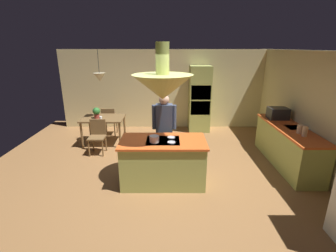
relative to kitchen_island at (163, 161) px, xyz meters
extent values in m
plane|color=olive|center=(0.00, 0.20, -0.46)|extent=(8.16, 8.16, 0.00)
cube|color=beige|center=(0.00, 3.65, 0.82)|extent=(6.80, 0.10, 2.55)
cube|color=beige|center=(3.25, 0.60, 0.82)|extent=(0.10, 7.20, 2.55)
cube|color=#A8B259|center=(0.00, 0.00, -0.02)|extent=(1.60, 0.83, 0.86)
cube|color=#E05B23|center=(0.00, 0.00, 0.43)|extent=(1.66, 0.89, 0.04)
cube|color=black|center=(0.00, 0.00, 0.44)|extent=(0.64, 0.52, 0.01)
cylinder|color=#B2B2B7|center=(-0.16, -0.13, 0.46)|extent=(0.15, 0.15, 0.02)
cylinder|color=#B2B2B7|center=(0.16, -0.13, 0.46)|extent=(0.15, 0.15, 0.02)
cylinder|color=#B2B2B7|center=(-0.16, 0.13, 0.46)|extent=(0.15, 0.15, 0.02)
cylinder|color=#B2B2B7|center=(0.16, 0.13, 0.46)|extent=(0.15, 0.15, 0.02)
cube|color=#A8B259|center=(2.84, 0.80, -0.02)|extent=(0.62, 2.30, 0.86)
cube|color=#E05B23|center=(2.84, 0.80, 0.43)|extent=(0.66, 2.34, 0.04)
cube|color=#B2B2B7|center=(3.00, 0.80, 0.37)|extent=(0.48, 0.36, 0.16)
cube|color=#A8B259|center=(1.10, 3.25, 0.58)|extent=(0.66, 0.62, 2.07)
cube|color=black|center=(1.10, 2.96, 0.84)|extent=(0.60, 0.04, 0.44)
cube|color=black|center=(1.10, 2.96, 0.36)|extent=(0.60, 0.04, 0.44)
cube|color=brown|center=(-1.70, 2.10, 0.28)|extent=(1.14, 0.85, 0.04)
cylinder|color=brown|center=(-2.21, 1.74, -0.10)|extent=(0.06, 0.06, 0.72)
cylinder|color=brown|center=(-1.19, 1.74, -0.10)|extent=(0.06, 0.06, 0.72)
cylinder|color=brown|center=(-2.21, 2.46, -0.10)|extent=(0.06, 0.06, 0.72)
cylinder|color=brown|center=(-1.19, 2.46, -0.10)|extent=(0.06, 0.06, 0.72)
cylinder|color=tan|center=(-0.08, 0.71, -0.05)|extent=(0.14, 0.14, 0.82)
cylinder|color=tan|center=(0.10, 0.71, -0.05)|extent=(0.14, 0.14, 0.82)
cube|color=#3F4C66|center=(0.01, 0.71, 0.68)|extent=(0.36, 0.22, 0.63)
cylinder|color=#3F4C66|center=(-0.21, 0.71, 0.71)|extent=(0.09, 0.09, 0.54)
cylinder|color=#3F4C66|center=(0.23, 0.71, 0.71)|extent=(0.09, 0.09, 0.54)
sphere|color=tan|center=(0.01, 0.71, 1.09)|extent=(0.22, 0.22, 0.22)
cone|color=#A8B259|center=(0.00, 0.00, 1.47)|extent=(1.10, 1.10, 0.45)
cylinder|color=#A8B259|center=(0.00, 0.00, 1.97)|extent=(0.24, 0.24, 0.55)
cone|color=beige|center=(-1.70, 2.10, 1.40)|extent=(0.32, 0.32, 0.22)
cylinder|color=black|center=(-1.70, 2.10, 1.81)|extent=(0.01, 0.01, 0.60)
cube|color=brown|center=(-1.70, 1.38, -0.02)|extent=(0.40, 0.40, 0.04)
cube|color=brown|center=(-1.70, 1.56, 0.20)|extent=(0.40, 0.04, 0.42)
cylinder|color=brown|center=(-1.87, 1.21, -0.24)|extent=(0.04, 0.04, 0.43)
cylinder|color=brown|center=(-1.53, 1.21, -0.24)|extent=(0.04, 0.04, 0.43)
cylinder|color=brown|center=(-1.87, 1.55, -0.24)|extent=(0.04, 0.04, 0.43)
cylinder|color=brown|center=(-1.53, 1.55, -0.24)|extent=(0.04, 0.04, 0.43)
cube|color=brown|center=(-1.70, 2.82, -0.02)|extent=(0.40, 0.40, 0.04)
cube|color=brown|center=(-1.70, 2.64, 0.20)|extent=(0.40, 0.04, 0.42)
cylinder|color=brown|center=(-1.53, 2.99, -0.24)|extent=(0.04, 0.04, 0.43)
cylinder|color=brown|center=(-1.87, 2.99, -0.24)|extent=(0.04, 0.04, 0.43)
cylinder|color=brown|center=(-1.53, 2.65, -0.24)|extent=(0.04, 0.04, 0.43)
cylinder|color=brown|center=(-1.87, 2.65, -0.24)|extent=(0.04, 0.04, 0.43)
cylinder|color=#99382D|center=(-1.85, 2.03, 0.36)|extent=(0.14, 0.14, 0.12)
sphere|color=#2D722D|center=(-1.85, 2.03, 0.50)|extent=(0.20, 0.20, 0.20)
cylinder|color=white|center=(-1.71, 1.89, 0.35)|extent=(0.07, 0.07, 0.09)
cylinder|color=#E0B78C|center=(2.84, 0.22, 0.56)|extent=(0.10, 0.10, 0.22)
cylinder|color=#E0B78C|center=(2.84, 0.40, 0.54)|extent=(0.12, 0.12, 0.18)
cube|color=#232326|center=(2.84, 1.49, 0.59)|extent=(0.46, 0.36, 0.28)
cylinder|color=#B2B2B7|center=(-0.16, -0.13, 0.53)|extent=(0.18, 0.18, 0.12)
camera|label=1|loc=(0.10, -4.37, 2.16)|focal=26.03mm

